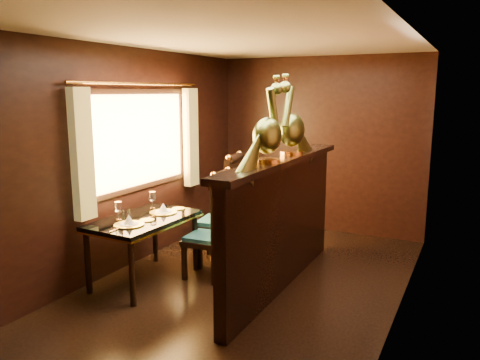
% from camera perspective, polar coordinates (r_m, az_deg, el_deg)
% --- Properties ---
extents(ground, '(5.00, 5.00, 0.00)m').
position_cam_1_polar(ground, '(4.92, 0.08, -13.35)').
color(ground, black).
rests_on(ground, ground).
extents(room_shell, '(3.04, 5.04, 2.52)m').
position_cam_1_polar(room_shell, '(4.56, -0.78, 5.39)').
color(room_shell, black).
rests_on(room_shell, ground).
extents(partition, '(0.26, 2.70, 1.36)m').
position_cam_1_polar(partition, '(4.81, 5.13, -4.92)').
color(partition, black).
rests_on(partition, ground).
extents(dining_table, '(0.76, 1.21, 0.90)m').
position_cam_1_polar(dining_table, '(5.05, -11.65, -5.28)').
color(dining_table, black).
rests_on(dining_table, ground).
extents(chair_left, '(0.46, 0.49, 1.21)m').
position_cam_1_polar(chair_left, '(5.03, -3.03, -5.15)').
color(chair_left, black).
rests_on(chair_left, ground).
extents(chair_right, '(0.55, 0.57, 1.32)m').
position_cam_1_polar(chair_right, '(5.47, -1.48, -3.21)').
color(chair_right, black).
rests_on(chair_right, ground).
extents(peacock_left, '(0.25, 0.67, 0.80)m').
position_cam_1_polar(peacock_left, '(4.26, 3.37, 7.39)').
color(peacock_left, '#17462B').
rests_on(peacock_left, partition).
extents(peacock_right, '(0.26, 0.69, 0.82)m').
position_cam_1_polar(peacock_right, '(4.84, 6.36, 7.85)').
color(peacock_right, '#17462B').
rests_on(peacock_right, partition).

